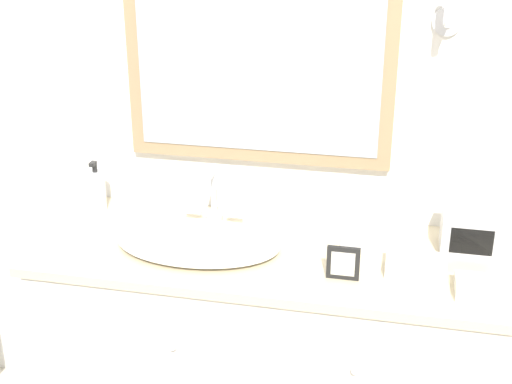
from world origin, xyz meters
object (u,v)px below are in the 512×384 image
(sink_basin, at_px, (199,241))
(picture_frame, at_px, (343,263))
(appliance_box, at_px, (470,232))
(soap_bottle, at_px, (97,190))

(sink_basin, xyz_separation_m, picture_frame, (0.48, -0.12, 0.03))
(appliance_box, bearing_deg, picture_frame, -144.00)
(soap_bottle, height_order, picture_frame, soap_bottle)
(sink_basin, height_order, soap_bottle, sink_basin)
(soap_bottle, distance_m, picture_frame, 0.98)
(appliance_box, bearing_deg, sink_basin, -169.45)
(soap_bottle, height_order, appliance_box, soap_bottle)
(picture_frame, bearing_deg, sink_basin, 166.53)
(soap_bottle, relative_size, appliance_box, 1.03)
(sink_basin, bearing_deg, appliance_box, 10.55)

